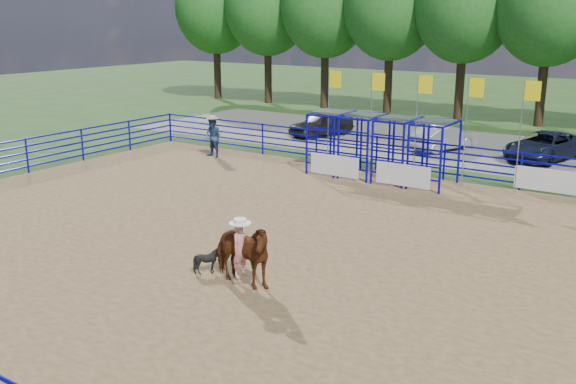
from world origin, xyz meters
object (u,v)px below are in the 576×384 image
(car_b, at_px, (443,137))
(horse_and_rider, at_px, (241,250))
(calf, at_px, (209,260))
(car_a, at_px, (321,124))
(spectator_cowboy, at_px, (213,137))
(car_c, at_px, (544,146))

(car_b, bearing_deg, horse_and_rider, 117.56)
(calf, bearing_deg, car_a, 17.19)
(horse_and_rider, bearing_deg, spectator_cowboy, 132.58)
(car_a, bearing_deg, spectator_cowboy, -80.13)
(horse_and_rider, distance_m, car_b, 18.85)
(car_a, relative_size, car_c, 0.84)
(car_b, bearing_deg, calf, 114.06)
(spectator_cowboy, bearing_deg, calf, -50.40)
(calf, xyz_separation_m, car_b, (-0.73, 18.58, 0.26))
(horse_and_rider, distance_m, car_c, 19.38)
(spectator_cowboy, distance_m, car_c, 15.30)
(calf, bearing_deg, horse_and_rider, -103.56)
(horse_and_rider, bearing_deg, calf, 171.89)
(spectator_cowboy, distance_m, car_a, 7.89)
(spectator_cowboy, xyz_separation_m, car_b, (8.33, 7.63, -0.34))
(car_c, bearing_deg, calf, -86.15)
(calf, relative_size, car_c, 0.15)
(horse_and_rider, xyz_separation_m, car_c, (2.78, 19.17, -0.28))
(spectator_cowboy, relative_size, car_a, 0.50)
(spectator_cowboy, distance_m, car_b, 11.30)
(car_c, bearing_deg, car_a, -163.14)
(horse_and_rider, distance_m, car_a, 20.93)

